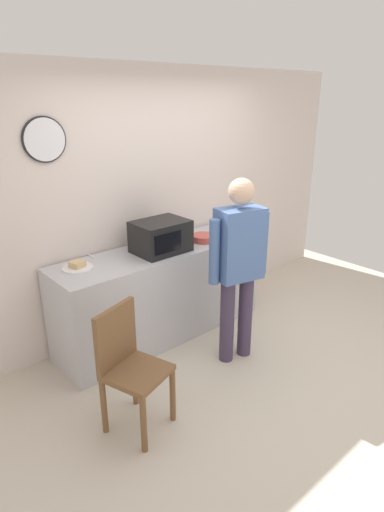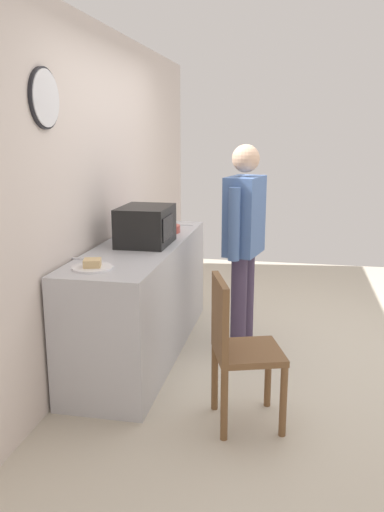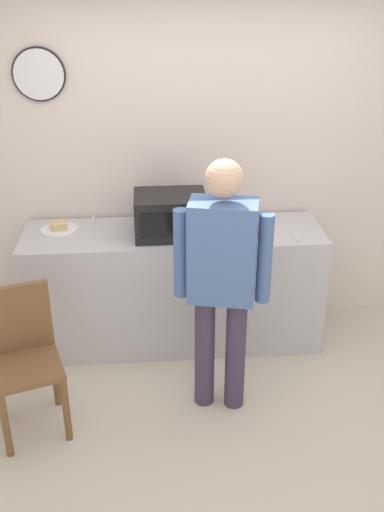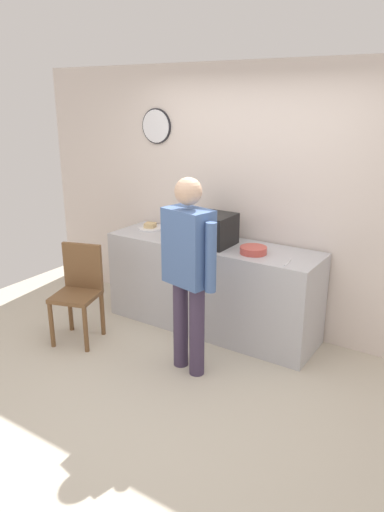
{
  "view_description": "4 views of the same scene",
  "coord_description": "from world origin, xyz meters",
  "px_view_note": "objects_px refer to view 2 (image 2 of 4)",
  "views": [
    {
      "loc": [
        -2.58,
        -1.88,
        2.31
      ],
      "look_at": [
        -0.18,
        0.85,
        0.93
      ],
      "focal_mm": 29.8,
      "sensor_mm": 36.0,
      "label": 1
    },
    {
      "loc": [
        -4.21,
        0.03,
        1.79
      ],
      "look_at": [
        -0.12,
        0.84,
        0.8
      ],
      "focal_mm": 36.86,
      "sensor_mm": 36.0,
      "label": 2
    },
    {
      "loc": [
        -0.45,
        -2.7,
        2.64
      ],
      "look_at": [
        -0.17,
        0.74,
        0.95
      ],
      "focal_mm": 41.51,
      "sensor_mm": 36.0,
      "label": 3
    },
    {
      "loc": [
        2.02,
        -2.65,
        2.28
      ],
      "look_at": [
        -0.18,
        0.73,
        0.93
      ],
      "focal_mm": 33.58,
      "sensor_mm": 36.0,
      "label": 4
    }
  ],
  "objects_px": {
    "microwave": "(146,225)",
    "sandwich_plate": "(92,266)",
    "person_standing": "(244,233)",
    "salad_bowl": "(166,229)",
    "spoon_utensil": "(77,259)",
    "wooden_chair": "(236,345)",
    "fork_utensil": "(184,225)"
  },
  "relations": [
    {
      "from": "sandwich_plate",
      "to": "fork_utensil",
      "type": "bearing_deg",
      "value": -8.47
    },
    {
      "from": "spoon_utensil",
      "to": "sandwich_plate",
      "type": "bearing_deg",
      "value": -138.5
    },
    {
      "from": "fork_utensil",
      "to": "spoon_utensil",
      "type": "bearing_deg",
      "value": 162.63
    },
    {
      "from": "sandwich_plate",
      "to": "wooden_chair",
      "type": "bearing_deg",
      "value": -98.03
    },
    {
      "from": "salad_bowl",
      "to": "sandwich_plate",
      "type": "bearing_deg",
      "value": 172.81
    },
    {
      "from": "microwave",
      "to": "spoon_utensil",
      "type": "relative_size",
      "value": 2.94
    },
    {
      "from": "salad_bowl",
      "to": "wooden_chair",
      "type": "relative_size",
      "value": 0.26
    },
    {
      "from": "salad_bowl",
      "to": "spoon_utensil",
      "type": "xyz_separation_m",
      "value": [
        -1.09,
        0.37,
        -0.03
      ]
    },
    {
      "from": "fork_utensil",
      "to": "person_standing",
      "type": "height_order",
      "value": "person_standing"
    },
    {
      "from": "salad_bowl",
      "to": "wooden_chair",
      "type": "bearing_deg",
      "value": -151.32
    },
    {
      "from": "person_standing",
      "to": "salad_bowl",
      "type": "bearing_deg",
      "value": 71.42
    },
    {
      "from": "microwave",
      "to": "fork_utensil",
      "type": "height_order",
      "value": "microwave"
    },
    {
      "from": "sandwich_plate",
      "to": "salad_bowl",
      "type": "height_order",
      "value": "sandwich_plate"
    },
    {
      "from": "spoon_utensil",
      "to": "person_standing",
      "type": "bearing_deg",
      "value": -51.86
    },
    {
      "from": "sandwich_plate",
      "to": "spoon_utensil",
      "type": "xyz_separation_m",
      "value": [
        0.23,
        0.2,
        -0.02
      ]
    },
    {
      "from": "fork_utensil",
      "to": "person_standing",
      "type": "xyz_separation_m",
      "value": [
        -0.6,
        -0.63,
        0.06
      ]
    },
    {
      "from": "microwave",
      "to": "sandwich_plate",
      "type": "height_order",
      "value": "microwave"
    },
    {
      "from": "microwave",
      "to": "wooden_chair",
      "type": "bearing_deg",
      "value": -138.46
    },
    {
      "from": "sandwich_plate",
      "to": "wooden_chair",
      "type": "xyz_separation_m",
      "value": [
        -0.14,
        -0.96,
        -0.41
      ]
    },
    {
      "from": "spoon_utensil",
      "to": "person_standing",
      "type": "height_order",
      "value": "person_standing"
    },
    {
      "from": "microwave",
      "to": "spoon_utensil",
      "type": "height_order",
      "value": "microwave"
    },
    {
      "from": "microwave",
      "to": "person_standing",
      "type": "xyz_separation_m",
      "value": [
        0.28,
        -0.75,
        -0.08
      ]
    },
    {
      "from": "sandwich_plate",
      "to": "person_standing",
      "type": "bearing_deg",
      "value": -39.11
    },
    {
      "from": "microwave",
      "to": "wooden_chair",
      "type": "relative_size",
      "value": 0.53
    },
    {
      "from": "wooden_chair",
      "to": "spoon_utensil",
      "type": "bearing_deg",
      "value": 72.57
    },
    {
      "from": "salad_bowl",
      "to": "spoon_utensil",
      "type": "distance_m",
      "value": 1.15
    },
    {
      "from": "sandwich_plate",
      "to": "wooden_chair",
      "type": "distance_m",
      "value": 1.06
    },
    {
      "from": "spoon_utensil",
      "to": "fork_utensil",
      "type": "bearing_deg",
      "value": -17.37
    },
    {
      "from": "sandwich_plate",
      "to": "wooden_chair",
      "type": "height_order",
      "value": "sandwich_plate"
    },
    {
      "from": "fork_utensil",
      "to": "salad_bowl",
      "type": "bearing_deg",
      "value": 166.99
    },
    {
      "from": "fork_utensil",
      "to": "person_standing",
      "type": "distance_m",
      "value": 0.87
    },
    {
      "from": "salad_bowl",
      "to": "microwave",
      "type": "bearing_deg",
      "value": 176.07
    }
  ]
}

